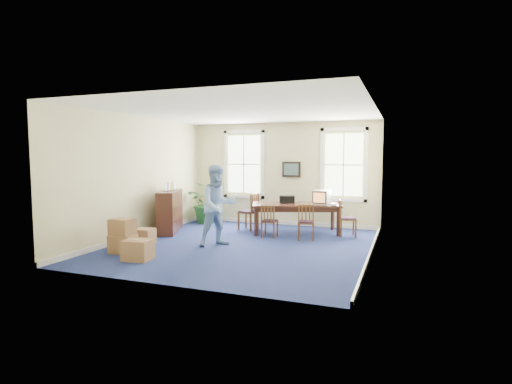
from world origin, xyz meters
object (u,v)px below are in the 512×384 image
(conference_table, at_px, (296,218))
(man, at_px, (218,206))
(crt_tv, at_px, (322,197))
(potted_plant, at_px, (208,203))
(cardboard_boxes, at_px, (133,235))
(credenza, at_px, (170,210))
(chair_near_left, at_px, (270,221))

(conference_table, distance_m, man, 2.66)
(conference_table, relative_size, crt_tv, 5.14)
(conference_table, distance_m, potted_plant, 3.17)
(crt_tv, relative_size, cardboard_boxes, 0.34)
(conference_table, bearing_deg, crt_tv, -15.27)
(credenza, distance_m, potted_plant, 1.75)
(cardboard_boxes, bearing_deg, credenza, 103.98)
(credenza, bearing_deg, cardboard_boxes, -97.56)
(crt_tv, relative_size, credenza, 0.29)
(credenza, xyz_separation_m, potted_plant, (0.32, 1.72, 0.03))
(conference_table, height_order, crt_tv, crt_tv)
(crt_tv, height_order, man, man)
(crt_tv, xyz_separation_m, credenza, (-4.13, -1.14, -0.40))
(potted_plant, distance_m, cardboard_boxes, 4.20)
(cardboard_boxes, bearing_deg, crt_tv, 45.63)
(potted_plant, height_order, cardboard_boxes, potted_plant)
(crt_tv, height_order, credenza, credenza)
(man, xyz_separation_m, credenza, (-2.09, 1.15, -0.34))
(credenza, bearing_deg, potted_plant, 57.99)
(conference_table, distance_m, crt_tv, 0.94)
(man, distance_m, potted_plant, 3.38)
(chair_near_left, bearing_deg, crt_tv, -145.33)
(conference_table, xyz_separation_m, credenza, (-3.42, -1.08, 0.21))
(chair_near_left, height_order, credenza, credenza)
(conference_table, xyz_separation_m, chair_near_left, (-0.50, -0.83, 0.02))
(conference_table, xyz_separation_m, crt_tv, (0.72, 0.06, 0.61))
(chair_near_left, height_order, potted_plant, potted_plant)
(man, height_order, credenza, man)
(man, bearing_deg, chair_near_left, 10.00)
(crt_tv, distance_m, cardboard_boxes, 5.07)
(crt_tv, bearing_deg, chair_near_left, -136.16)
(man, bearing_deg, crt_tv, -1.17)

